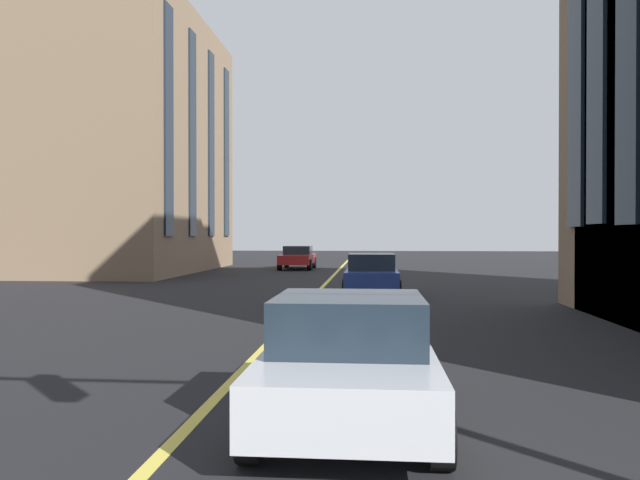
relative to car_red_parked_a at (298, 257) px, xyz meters
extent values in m
cube|color=#D8C64C|center=(-18.84, -2.51, -0.70)|extent=(80.00, 0.16, 0.01)
cube|color=#B21E1E|center=(-0.05, 0.00, -0.11)|extent=(4.40, 1.80, 0.55)
cube|color=#19232D|center=(0.17, 0.00, 0.42)|extent=(1.85, 1.58, 0.50)
cylinder|color=black|center=(-1.50, -0.86, -0.38)|extent=(0.64, 0.22, 0.64)
cylinder|color=black|center=(-1.50, 0.86, -0.38)|extent=(0.64, 0.22, 0.64)
cylinder|color=black|center=(1.40, -0.86, -0.38)|extent=(0.64, 0.22, 0.64)
cylinder|color=black|center=(1.40, 0.86, -0.38)|extent=(0.64, 0.22, 0.64)
cube|color=navy|center=(-15.30, -4.43, -0.13)|extent=(3.90, 1.75, 0.55)
cube|color=#19232D|center=(-15.50, -4.43, 0.42)|extent=(1.64, 1.54, 0.55)
cylinder|color=black|center=(-14.01, -3.59, -0.40)|extent=(0.60, 0.21, 0.60)
cylinder|color=black|center=(-14.01, -5.27, -0.40)|extent=(0.60, 0.21, 0.60)
cylinder|color=black|center=(-16.59, -3.59, -0.40)|extent=(0.60, 0.21, 0.60)
cylinder|color=black|center=(-16.59, -5.27, -0.40)|extent=(0.60, 0.21, 0.60)
cube|color=#B7BABF|center=(-29.61, -4.22, -0.13)|extent=(3.90, 1.75, 0.55)
cube|color=#19232D|center=(-29.80, -4.22, 0.42)|extent=(1.64, 1.54, 0.55)
cylinder|color=black|center=(-28.32, -3.38, -0.40)|extent=(0.60, 0.21, 0.60)
cylinder|color=black|center=(-28.32, -5.06, -0.40)|extent=(0.60, 0.21, 0.60)
cylinder|color=black|center=(-30.90, -3.38, -0.40)|extent=(0.60, 0.21, 0.60)
cylinder|color=black|center=(-30.90, -5.06, -0.40)|extent=(0.60, 0.21, 0.60)
cube|color=#19232D|center=(-19.12, -9.96, 7.70)|extent=(1.10, 0.10, 12.28)
cube|color=#846B51|center=(-3.06, 9.17, 6.35)|extent=(14.98, 8.37, 14.10)
cube|color=#19232D|center=(-8.68, 4.94, 6.63)|extent=(1.10, 0.10, 10.72)
cube|color=#19232D|center=(-4.93, 4.94, 6.63)|extent=(1.10, 0.10, 10.72)
cube|color=#19232D|center=(-1.19, 4.94, 6.63)|extent=(1.10, 0.10, 10.72)
cube|color=#19232D|center=(2.55, 4.94, 6.63)|extent=(1.10, 0.10, 10.72)
camera|label=1|loc=(-36.28, -4.46, 1.34)|focal=34.36mm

